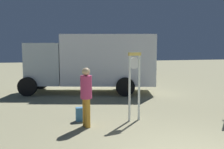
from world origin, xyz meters
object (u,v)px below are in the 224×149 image
person_near_clock (86,94)px  backpack (81,114)px  box_truck_near (94,61)px  box_truck_far (117,56)px  standing_clock (134,80)px

person_near_clock → backpack: size_ratio=4.00×
person_near_clock → box_truck_near: (1.48, 5.52, 0.66)m
box_truck_near → box_truck_far: size_ratio=0.97×
standing_clock → person_near_clock: (-1.55, -0.20, -0.33)m
person_near_clock → box_truck_near: box_truck_near is taller
person_near_clock → box_truck_far: (5.25, 13.17, 0.70)m
box_truck_near → box_truck_far: box_truck_far is taller
person_near_clock → backpack: 0.97m
backpack → box_truck_far: 13.70m
standing_clock → person_near_clock: standing_clock is taller
standing_clock → box_truck_near: bearing=90.7°
backpack → box_truck_far: size_ratio=0.06×
box_truck_near → box_truck_far: (3.77, 7.65, 0.04)m
person_near_clock → standing_clock: bearing=7.4°
standing_clock → person_near_clock: bearing=-172.6°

